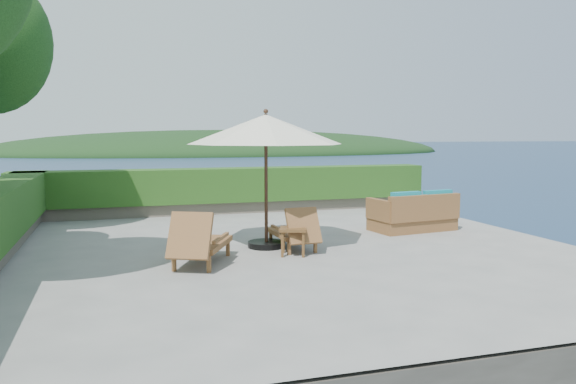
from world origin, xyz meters
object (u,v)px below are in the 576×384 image
object	(u,v)px
lounge_right	(295,231)
wicker_loveseat	(414,215)
lounge_left	(200,242)
side_table	(293,233)
patio_umbrella	(266,131)

from	to	relation	value
lounge_right	wicker_loveseat	world-z (taller)	wicker_loveseat
lounge_left	side_table	bearing A→B (deg)	34.27
wicker_loveseat	patio_umbrella	bearing A→B (deg)	-175.49
patio_umbrella	wicker_loveseat	size ratio (longest dim) A/B	1.66
side_table	wicker_loveseat	xyz separation A→B (m)	(3.69, 1.78, -0.06)
side_table	wicker_loveseat	bearing A→B (deg)	25.80
side_table	wicker_loveseat	size ratio (longest dim) A/B	0.30
patio_umbrella	lounge_right	bearing A→B (deg)	-39.63
lounge_left	wicker_loveseat	world-z (taller)	lounge_left
lounge_left	side_table	size ratio (longest dim) A/B	2.96
side_table	lounge_left	bearing A→B (deg)	-170.81
lounge_right	side_table	size ratio (longest dim) A/B	2.48
patio_umbrella	lounge_left	size ratio (longest dim) A/B	1.87
patio_umbrella	side_table	world-z (taller)	patio_umbrella
lounge_right	side_table	world-z (taller)	lounge_right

